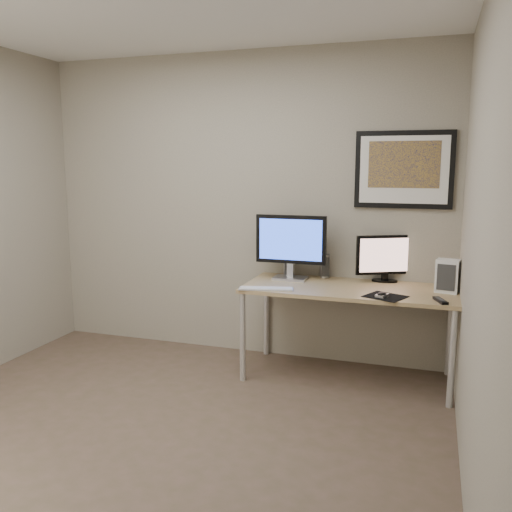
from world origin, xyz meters
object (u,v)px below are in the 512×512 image
object	(u,v)px
framed_art	(404,170)
speaker_right	(325,266)
monitor_large	(291,244)
keyboard	(266,289)
desk	(349,296)
speaker_left	(288,267)
fan_unit	(447,276)
monitor_tv	(385,257)

from	to	relation	value
framed_art	speaker_right	size ratio (longest dim) A/B	3.86
monitor_large	keyboard	bearing A→B (deg)	-102.10
desk	keyboard	size ratio (longest dim) A/B	3.90
keyboard	speaker_right	bearing A→B (deg)	46.98
monitor_large	speaker_left	world-z (taller)	monitor_large
framed_art	keyboard	world-z (taller)	framed_art
keyboard	fan_unit	xyz separation A→B (m)	(1.29, 0.33, 0.12)
monitor_tv	speaker_left	xyz separation A→B (m)	(-0.80, -0.04, -0.12)
monitor_large	keyboard	world-z (taller)	monitor_large
framed_art	speaker_left	bearing A→B (deg)	-174.68
monitor_tv	keyboard	world-z (taller)	monitor_tv
keyboard	fan_unit	world-z (taller)	fan_unit
speaker_left	monitor_large	bearing A→B (deg)	-79.92
desk	fan_unit	size ratio (longest dim) A/B	6.51
keyboard	monitor_tv	bearing A→B (deg)	21.34
monitor_tv	speaker_right	distance (m)	0.50
desk	framed_art	xyz separation A→B (m)	(0.35, 0.33, 0.96)
monitor_tv	speaker_right	bearing A→B (deg)	151.16
desk	framed_art	world-z (taller)	framed_art
desk	fan_unit	distance (m)	0.74
framed_art	keyboard	xyz separation A→B (m)	(-0.93, -0.60, -0.88)
speaker_left	fan_unit	distance (m)	1.28
monitor_tv	speaker_right	size ratio (longest dim) A/B	2.28
speaker_right	monitor_large	bearing A→B (deg)	-165.26
framed_art	fan_unit	size ratio (longest dim) A/B	3.05
desk	framed_art	size ratio (longest dim) A/B	2.13
speaker_right	keyboard	distance (m)	0.67
monitor_large	fan_unit	bearing A→B (deg)	-4.04
fan_unit	monitor_large	bearing A→B (deg)	-172.97
speaker_left	speaker_right	distance (m)	0.31
desk	keyboard	world-z (taller)	keyboard
framed_art	monitor_tv	distance (m)	0.70
framed_art	monitor_large	xyz separation A→B (m)	(-0.85, -0.20, -0.60)
monitor_large	fan_unit	xyz separation A→B (m)	(1.21, -0.08, -0.17)
framed_art	speaker_right	xyz separation A→B (m)	(-0.60, -0.03, -0.79)
desk	keyboard	xyz separation A→B (m)	(-0.58, -0.27, 0.07)
speaker_left	speaker_right	bearing A→B (deg)	-6.16
desk	monitor_large	size ratio (longest dim) A/B	2.76
framed_art	fan_unit	xyz separation A→B (m)	(0.36, -0.27, -0.77)
desk	speaker_right	distance (m)	0.42
speaker_left	monitor_tv	bearing A→B (deg)	-13.51
desk	monitor_tv	xyz separation A→B (m)	(0.24, 0.28, 0.27)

